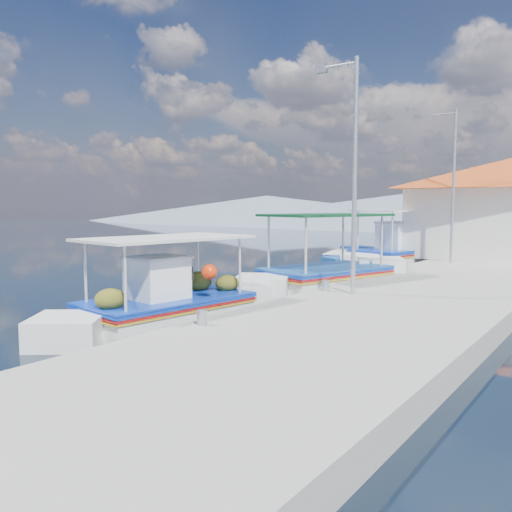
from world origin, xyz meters
The scene contains 9 objects.
ground centered at (0.00, 0.00, 0.00)m, with size 160.00×160.00×0.00m, color black.
quay centered at (5.90, 6.00, 0.25)m, with size 5.00×44.00×0.50m, color #99968F.
bollards centered at (3.80, 5.25, 0.65)m, with size 0.20×17.20×0.30m.
main_caique centered at (1.67, -1.75, 0.44)m, with size 2.63×6.92×2.30m.
caique_green_canopy centered at (2.38, 4.74, 0.42)m, with size 3.64×7.15×2.80m.
caique_blue_hull centered at (-0.11, 11.66, 0.27)m, with size 2.60×5.50×1.01m.
caique_far centered at (1.79, 12.98, 0.53)m, with size 3.81×7.91×2.87m.
lamp_post_near centered at (4.51, 2.00, 3.85)m, with size 1.21×0.14×6.00m.
lamp_post_far centered at (4.51, 11.00, 3.85)m, with size 1.21×0.14×6.00m.
Camera 1 is at (10.50, -10.60, 2.81)m, focal length 37.37 mm.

